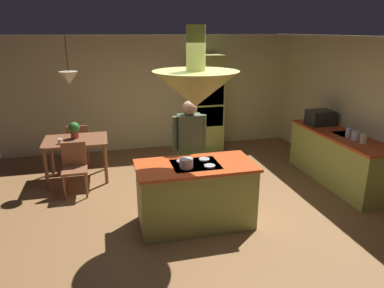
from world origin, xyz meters
TOP-DOWN VIEW (x-y plane):
  - ground at (0.00, 0.00)m, footprint 8.16×8.16m
  - wall_back at (0.00, 3.45)m, footprint 6.80×0.10m
  - wall_right at (3.25, 0.40)m, footprint 0.10×7.20m
  - kitchen_island at (0.00, -0.20)m, footprint 1.62×0.82m
  - counter_run_right at (2.84, 0.60)m, footprint 0.73×2.25m
  - oven_tower at (1.10, 3.04)m, footprint 0.66×0.62m
  - dining_table at (-1.70, 1.90)m, footprint 1.12×0.83m
  - person_at_island at (0.08, 0.48)m, footprint 0.53×0.22m
  - range_hood at (0.00, -0.20)m, footprint 1.10×1.10m
  - pendant_light_over_table at (-1.70, 1.90)m, footprint 0.32×0.32m
  - chair_facing_island at (-1.70, 1.26)m, footprint 0.40×0.40m
  - chair_by_back_wall at (-1.70, 2.54)m, footprint 0.40×0.40m
  - potted_plant_on_table at (-1.71, 1.98)m, footprint 0.20×0.20m
  - cup_on_table at (-1.94, 1.69)m, footprint 0.07×0.07m
  - canister_flour at (2.84, 0.05)m, footprint 0.10×0.10m
  - canister_sugar at (2.84, 0.23)m, footprint 0.14×0.14m
  - canister_tea at (2.84, 0.41)m, footprint 0.10×0.10m
  - microwave_on_counter at (2.84, 1.26)m, footprint 0.46×0.36m
  - cooking_pot_on_cooktop at (-0.16, -0.33)m, footprint 0.18×0.18m

SIDE VIEW (x-z plane):
  - ground at x=0.00m, z-range 0.00..0.00m
  - kitchen_island at x=0.00m, z-range -0.01..0.92m
  - counter_run_right at x=2.84m, z-range 0.01..0.92m
  - chair_facing_island at x=-1.70m, z-range 0.07..0.94m
  - chair_by_back_wall at x=-1.70m, z-range 0.07..0.94m
  - dining_table at x=-1.70m, z-range 0.28..1.04m
  - cup_on_table at x=-1.94m, z-range 0.76..0.85m
  - potted_plant_on_table at x=-1.71m, z-range 0.78..1.08m
  - person_at_island at x=0.08m, z-range 0.12..1.77m
  - canister_sugar at x=2.84m, z-range 0.91..1.06m
  - canister_flour at x=2.84m, z-range 0.91..1.07m
  - canister_tea at x=2.84m, z-range 0.91..1.07m
  - cooking_pot_on_cooktop at x=-0.16m, z-range 0.93..1.05m
  - microwave_on_counter at x=2.84m, z-range 0.91..1.19m
  - oven_tower at x=1.10m, z-range 0.00..2.13m
  - wall_back at x=0.00m, z-range 0.00..2.55m
  - wall_right at x=3.25m, z-range 0.00..2.55m
  - pendant_light_over_table at x=-1.70m, z-range 1.45..2.27m
  - range_hood at x=0.00m, z-range 1.46..2.46m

